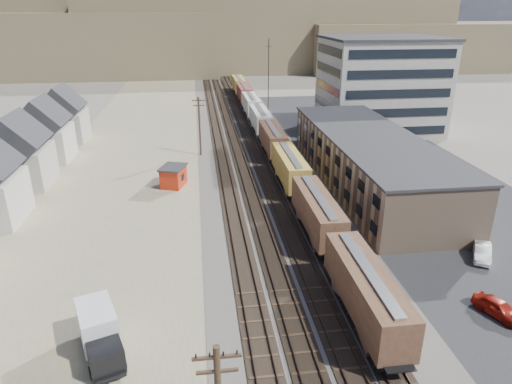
{
  "coord_description": "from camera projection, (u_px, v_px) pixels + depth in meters",
  "views": [
    {
      "loc": [
        -8.84,
        -33.91,
        23.65
      ],
      "look_at": [
        -2.23,
        16.6,
        3.0
      ],
      "focal_mm": 32.0,
      "sensor_mm": 36.0,
      "label": 1
    }
  ],
  "objects": [
    {
      "name": "parked_car_white",
      "position": [
        482.0,
        252.0,
        45.98
      ],
      "size": [
        3.55,
        4.57,
        1.45
      ],
      "primitive_type": "imported",
      "rotation": [
        0.0,
        0.0,
        -0.53
      ],
      "color": "white",
      "rests_on": "ground"
    },
    {
      "name": "utility_pole_north",
      "position": [
        200.0,
        125.0,
        76.69
      ],
      "size": [
        2.2,
        0.32,
        10.0
      ],
      "color": "#382619",
      "rests_on": "ground"
    },
    {
      "name": "parked_car_red",
      "position": [
        498.0,
        308.0,
        37.47
      ],
      "size": [
        3.15,
        4.55,
        1.44
      ],
      "primitive_type": "imported",
      "rotation": [
        0.0,
        0.0,
        0.38
      ],
      "color": "maroon",
      "rests_on": "ground"
    },
    {
      "name": "dirt_yard",
      "position": [
        131.0,
        161.0,
        75.45
      ],
      "size": [
        24.0,
        180.0,
        0.03
      ],
      "primitive_type": "cube",
      "color": "#84785A",
      "rests_on": "ground"
    },
    {
      "name": "ballast_bed",
      "position": [
        245.0,
        141.0,
        87.04
      ],
      "size": [
        18.0,
        200.0,
        0.06
      ],
      "primitive_type": "cube",
      "color": "#4C4742",
      "rests_on": "ground"
    },
    {
      "name": "ground",
      "position": [
        304.0,
        290.0,
        41.1
      ],
      "size": [
        300.0,
        300.0,
        0.0
      ],
      "primitive_type": "plane",
      "color": "#6B6356",
      "rests_on": "ground"
    },
    {
      "name": "parked_car_far",
      "position": [
        392.0,
        120.0,
        99.94
      ],
      "size": [
        2.27,
        4.79,
        1.58
      ],
      "primitive_type": "imported",
      "rotation": [
        0.0,
        0.0,
        -0.09
      ],
      "color": "silver",
      "rests_on": "ground"
    },
    {
      "name": "maintenance_shed",
      "position": [
        173.0,
        176.0,
        64.49
      ],
      "size": [
        4.26,
        4.83,
        2.96
      ],
      "color": "red",
      "rests_on": "ground"
    },
    {
      "name": "box_truck",
      "position": [
        100.0,
        333.0,
        33.04
      ],
      "size": [
        4.34,
        6.78,
        3.4
      ],
      "color": "silver",
      "rests_on": "ground"
    },
    {
      "name": "parked_car_blue",
      "position": [
        374.0,
        137.0,
        86.69
      ],
      "size": [
        5.71,
        4.37,
        1.44
      ],
      "primitive_type": "imported",
      "rotation": [
        0.0,
        0.0,
        1.13
      ],
      "color": "navy",
      "rests_on": "ground"
    },
    {
      "name": "freight_train",
      "position": [
        266.0,
        128.0,
        85.11
      ],
      "size": [
        3.0,
        119.74,
        4.46
      ],
      "color": "black",
      "rests_on": "ground"
    },
    {
      "name": "rail_tracks",
      "position": [
        242.0,
        140.0,
        86.94
      ],
      "size": [
        11.4,
        200.0,
        0.24
      ],
      "color": "black",
      "rests_on": "ground"
    },
    {
      "name": "office_tower",
      "position": [
        380.0,
        85.0,
        91.48
      ],
      "size": [
        22.6,
        18.6,
        18.45
      ],
      "color": "#9E998E",
      "rests_on": "ground"
    },
    {
      "name": "townhouse_row",
      "position": [
        2.0,
        170.0,
        58.36
      ],
      "size": [
        8.15,
        68.16,
        10.47
      ],
      "color": "#B7B2A8",
      "rests_on": "ground"
    },
    {
      "name": "warehouse",
      "position": [
        369.0,
        160.0,
        64.5
      ],
      "size": [
        12.4,
        40.4,
        7.25
      ],
      "color": "tan",
      "rests_on": "ground"
    },
    {
      "name": "radio_mast",
      "position": [
        268.0,
        84.0,
        93.53
      ],
      "size": [
        1.2,
        0.16,
        18.0
      ],
      "color": "black",
      "rests_on": "ground"
    },
    {
      "name": "asphalt_lot",
      "position": [
        386.0,
        160.0,
        75.9
      ],
      "size": [
        26.0,
        120.0,
        0.04
      ],
      "primitive_type": "cube",
      "color": "#232326",
      "rests_on": "ground"
    },
    {
      "name": "hills_north",
      "position": [
        215.0,
        32.0,
        190.13
      ],
      "size": [
        265.0,
        80.0,
        32.0
      ],
      "color": "brown",
      "rests_on": "ground"
    }
  ]
}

